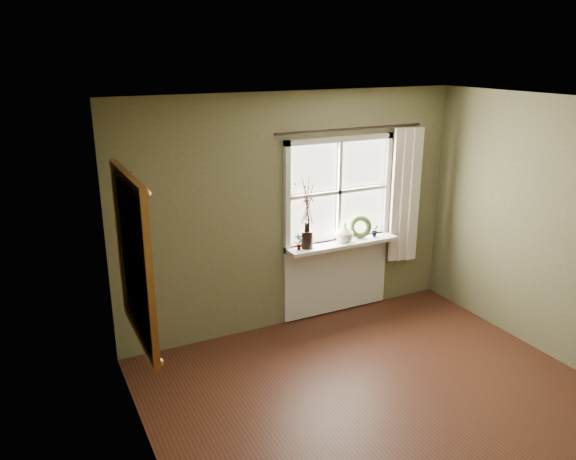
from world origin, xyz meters
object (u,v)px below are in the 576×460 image
(wreath, at_px, (360,229))
(cream_vase, at_px, (344,232))
(dark_jug, at_px, (307,240))
(gilt_mirror, at_px, (133,258))

(wreath, bearing_deg, cream_vase, -150.42)
(cream_vase, relative_size, wreath, 0.84)
(dark_jug, bearing_deg, gilt_mirror, -153.35)
(cream_vase, relative_size, gilt_mirror, 0.17)
(dark_jug, relative_size, wreath, 0.73)
(dark_jug, distance_m, gilt_mirror, 2.35)
(dark_jug, height_order, wreath, wreath)
(gilt_mirror, bearing_deg, dark_jug, 26.65)
(wreath, bearing_deg, dark_jug, -156.65)
(dark_jug, distance_m, wreath, 0.72)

